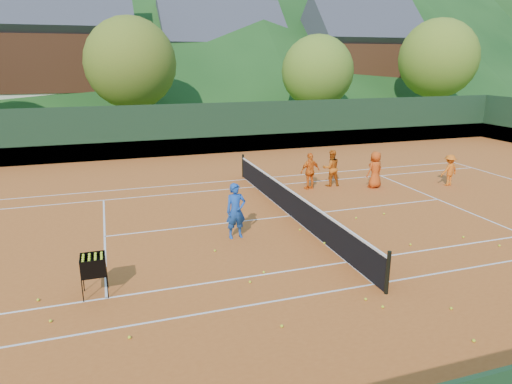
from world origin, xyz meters
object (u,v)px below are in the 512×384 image
object	(u,v)px
student_c	(375,170)
chalet_right	(358,61)
ball_hopper	(93,266)
coach	(236,211)
student_a	(331,168)
chalet_left	(51,57)
student_d	(449,170)
tennis_net	(291,203)
chalet_mid	(221,64)
student_b	(310,171)

from	to	relation	value
student_c	chalet_right	distance (m)	31.77
student_c	ball_hopper	xyz separation A→B (m)	(-11.56, -6.23, -0.06)
coach	student_a	world-z (taller)	coach
coach	chalet_left	world-z (taller)	chalet_left
student_d	tennis_net	bearing A→B (deg)	1.80
tennis_net	chalet_right	size ratio (longest dim) A/B	1.01
chalet_mid	chalet_right	bearing A→B (deg)	-15.95
chalet_left	coach	bearing A→B (deg)	-76.44
chalet_mid	student_d	bearing A→B (deg)	-85.96
coach	chalet_mid	size ratio (longest dim) A/B	0.14
ball_hopper	chalet_right	xyz separation A→B (m)	(26.63, 33.85, 4.49)
student_c	chalet_left	bearing A→B (deg)	-75.97
chalet_mid	student_b	bearing A→B (deg)	-97.12
student_a	chalet_right	distance (m)	31.87
chalet_left	chalet_mid	xyz separation A→B (m)	(16.00, 4.00, -0.66)
ball_hopper	chalet_mid	world-z (taller)	chalet_mid
tennis_net	chalet_mid	world-z (taller)	chalet_mid
chalet_left	student_a	bearing A→B (deg)	-63.64
coach	tennis_net	world-z (taller)	coach
chalet_left	chalet_right	bearing A→B (deg)	0.00
ball_hopper	chalet_mid	size ratio (longest dim) A/B	0.08
coach	student_d	distance (m)	11.14
student_c	chalet_mid	world-z (taller)	chalet_mid
student_a	student_d	world-z (taller)	student_a
chalet_left	student_b	bearing A→B (deg)	-65.77
coach	ball_hopper	xyz separation A→B (m)	(-4.19, -2.48, -0.13)
student_d	chalet_left	distance (m)	34.07
tennis_net	ball_hopper	size ratio (longest dim) A/B	12.07
student_c	ball_hopper	world-z (taller)	student_c
chalet_right	coach	bearing A→B (deg)	-125.57
student_a	chalet_right	bearing A→B (deg)	-117.69
student_c	tennis_net	xyz separation A→B (m)	(-4.93, -2.38, -0.31)
student_b	ball_hopper	size ratio (longest dim) A/B	1.60
student_b	tennis_net	xyz separation A→B (m)	(-2.13, -3.04, -0.30)
tennis_net	ball_hopper	distance (m)	7.67
coach	student_a	distance (m)	7.33
student_a	chalet_right	world-z (taller)	chalet_right
coach	student_c	world-z (taller)	coach
student_d	chalet_mid	world-z (taller)	chalet_mid
tennis_net	chalet_mid	size ratio (longest dim) A/B	0.95
student_a	student_b	xyz separation A→B (m)	(-1.12, -0.22, -0.01)
chalet_mid	chalet_right	world-z (taller)	chalet_right
chalet_left	chalet_right	size ratio (longest dim) A/B	1.16
ball_hopper	chalet_left	xyz separation A→B (m)	(-3.37, 33.85, 4.88)
student_b	student_d	world-z (taller)	student_b
tennis_net	coach	bearing A→B (deg)	-150.68
coach	chalet_mid	distance (m)	36.59
student_d	ball_hopper	distance (m)	15.90
student_d	tennis_net	distance (m)	8.45
chalet_left	chalet_mid	size ratio (longest dim) A/B	1.09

